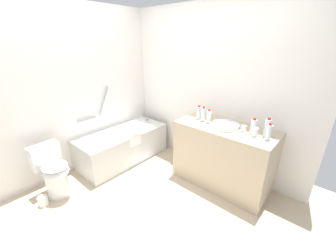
{
  "coord_description": "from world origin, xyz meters",
  "views": [
    {
      "loc": [
        -1.19,
        -1.6,
        1.9
      ],
      "look_at": [
        0.73,
        0.09,
        0.84
      ],
      "focal_mm": 22.32,
      "sensor_mm": 36.0,
      "label": 1
    }
  ],
  "objects": [
    {
      "name": "ground_plane",
      "position": [
        0.0,
        0.0,
        0.0
      ],
      "size": [
        3.96,
        3.96,
        0.0
      ],
      "primitive_type": "plane",
      "color": "#C1AD8E"
    },
    {
      "name": "wall_back_tiled",
      "position": [
        0.0,
        1.42,
        1.2
      ],
      "size": [
        3.36,
        0.1,
        2.4
      ],
      "primitive_type": "cube",
      "color": "white",
      "rests_on": "ground_plane"
    },
    {
      "name": "wall_right_mirror",
      "position": [
        1.53,
        0.0,
        1.2
      ],
      "size": [
        0.1,
        3.13,
        2.4
      ],
      "primitive_type": "cube",
      "color": "white",
      "rests_on": "ground_plane"
    },
    {
      "name": "bathtub",
      "position": [
        0.65,
        1.04,
        0.28
      ],
      "size": [
        1.47,
        0.66,
        1.22
      ],
      "color": "silver",
      "rests_on": "ground_plane"
    },
    {
      "name": "toilet",
      "position": [
        -0.48,
        0.98,
        0.34
      ],
      "size": [
        0.36,
        0.49,
        0.7
      ],
      "rotation": [
        0.0,
        0.0,
        -1.51
      ],
      "color": "white",
      "rests_on": "ground_plane"
    },
    {
      "name": "vanity_counter",
      "position": [
        1.18,
        -0.52,
        0.43
      ],
      "size": [
        0.61,
        1.27,
        0.86
      ],
      "primitive_type": "cube",
      "color": "tan",
      "rests_on": "ground_plane"
    },
    {
      "name": "sink_basin",
      "position": [
        1.14,
        -0.53,
        0.89
      ],
      "size": [
        0.34,
        0.34,
        0.05
      ],
      "primitive_type": "cylinder",
      "color": "white",
      "rests_on": "vanity_counter"
    },
    {
      "name": "sink_faucet",
      "position": [
        1.34,
        -0.53,
        0.89
      ],
      "size": [
        0.1,
        0.15,
        0.07
      ],
      "color": "silver",
      "rests_on": "vanity_counter"
    },
    {
      "name": "water_bottle_0",
      "position": [
        1.13,
        -0.28,
        0.95
      ],
      "size": [
        0.06,
        0.06,
        0.19
      ],
      "color": "silver",
      "rests_on": "vanity_counter"
    },
    {
      "name": "water_bottle_1",
      "position": [
        1.2,
        -1.01,
        0.97
      ],
      "size": [
        0.07,
        0.07,
        0.23
      ],
      "color": "silver",
      "rests_on": "vanity_counter"
    },
    {
      "name": "water_bottle_2",
      "position": [
        1.19,
        -0.08,
        0.95
      ],
      "size": [
        0.07,
        0.07,
        0.19
      ],
      "color": "silver",
      "rests_on": "vanity_counter"
    },
    {
      "name": "water_bottle_3",
      "position": [
        1.19,
        -0.85,
        0.95
      ],
      "size": [
        0.07,
        0.07,
        0.19
      ],
      "color": "silver",
      "rests_on": "vanity_counter"
    },
    {
      "name": "water_bottle_4",
      "position": [
        1.16,
        -0.18,
        0.96
      ],
      "size": [
        0.07,
        0.07,
        0.2
      ],
      "color": "silver",
      "rests_on": "vanity_counter"
    },
    {
      "name": "water_bottle_5",
      "position": [
        1.13,
        -1.05,
        0.96
      ],
      "size": [
        0.06,
        0.06,
        0.2
      ],
      "color": "silver",
      "rests_on": "vanity_counter"
    },
    {
      "name": "drinking_glass_0",
      "position": [
        1.17,
        -0.75,
        0.9
      ],
      "size": [
        0.06,
        0.06,
        0.08
      ],
      "primitive_type": "cylinder",
      "color": "white",
      "rests_on": "vanity_counter"
    },
    {
      "name": "drinking_glass_1",
      "position": [
        1.12,
        -0.9,
        0.92
      ],
      "size": [
        0.07,
        0.07,
        0.1
      ],
      "primitive_type": "cylinder",
      "color": "white",
      "rests_on": "vanity_counter"
    },
    {
      "name": "bath_mat",
      "position": [
        0.79,
        0.49,
        0.01
      ],
      "size": [
        0.56,
        0.35,
        0.01
      ],
      "primitive_type": "cube",
      "color": "white",
      "rests_on": "ground_plane"
    },
    {
      "name": "toilet_paper_roll",
      "position": [
        -0.69,
        0.9,
        0.06
      ],
      "size": [
        0.11,
        0.11,
        0.13
      ],
      "primitive_type": "cylinder",
      "color": "white",
      "rests_on": "ground_plane"
    }
  ]
}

